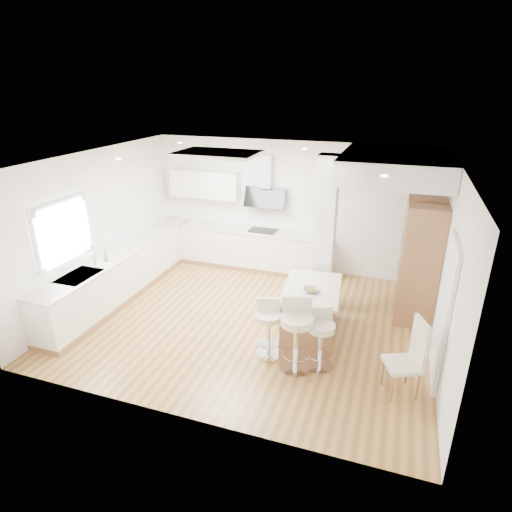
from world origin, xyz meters
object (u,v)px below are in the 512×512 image
at_px(peninsula, 311,310).
at_px(bar_stool_a, 268,326).
at_px(dining_chair, 411,355).
at_px(bar_stool_c, 321,336).
at_px(bar_stool_b, 297,331).

bearing_deg(peninsula, bar_stool_a, -124.67).
xyz_separation_m(peninsula, dining_chair, (1.55, -1.06, 0.18)).
distance_m(bar_stool_c, dining_chair, 1.24).
height_order(bar_stool_c, dining_chair, dining_chair).
bearing_deg(bar_stool_a, dining_chair, -23.02).
xyz_separation_m(bar_stool_a, bar_stool_c, (0.80, -0.04, 0.01)).
bearing_deg(bar_stool_a, bar_stool_b, -38.19).
xyz_separation_m(bar_stool_b, bar_stool_c, (0.32, 0.15, -0.10)).
bearing_deg(bar_stool_b, bar_stool_a, 142.75).
bearing_deg(bar_stool_b, bar_stool_c, 8.91).
height_order(peninsula, bar_stool_a, bar_stool_a).
bearing_deg(dining_chair, bar_stool_b, 154.98).
height_order(bar_stool_b, dining_chair, dining_chair).
bearing_deg(peninsula, bar_stool_c, -75.02).
height_order(bar_stool_a, bar_stool_b, bar_stool_b).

